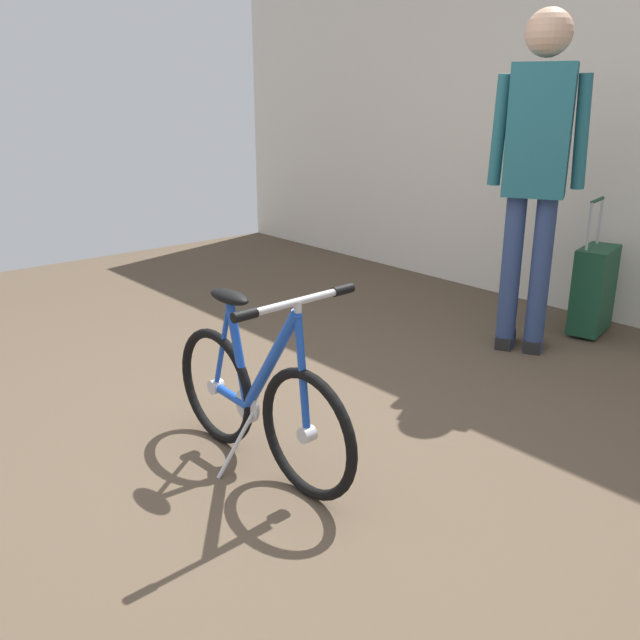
% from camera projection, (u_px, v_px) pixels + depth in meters
% --- Properties ---
extents(ground_plane, '(7.93, 7.93, 0.00)m').
position_uv_depth(ground_plane, '(265.00, 466.00, 2.71)').
color(ground_plane, brown).
extents(folding_bike_foreground, '(1.07, 0.53, 0.76)m').
position_uv_depth(folding_bike_foreground, '(257.00, 398.00, 2.62)').
color(folding_bike_foreground, black).
rests_on(folding_bike_foreground, ground_plane).
extents(visitor_near_wall, '(0.48, 0.37, 1.83)m').
position_uv_depth(visitor_near_wall, '(536.00, 162.00, 3.62)').
color(visitor_near_wall, navy).
rests_on(visitor_near_wall, ground_plane).
extents(rolling_suitcase, '(0.26, 0.39, 0.83)m').
position_uv_depth(rolling_suitcase, '(594.00, 289.00, 4.14)').
color(rolling_suitcase, '#19472D').
rests_on(rolling_suitcase, ground_plane).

